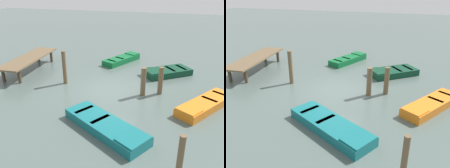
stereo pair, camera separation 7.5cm
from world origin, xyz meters
TOP-DOWN VIEW (x-y plane):
  - ground_plane at (0.00, 0.00)m, footprint 80.00×80.00m
  - dock_segment at (1.42, 6.37)m, footprint 5.54×2.02m
  - rowboat_teal at (-3.97, -0.95)m, footprint 3.11×4.11m
  - rowboat_orange at (-0.75, -4.96)m, footprint 3.66×2.91m
  - rowboat_green at (5.16, 0.80)m, footprint 3.45×2.35m
  - rowboat_dark_green at (3.34, -2.75)m, footprint 3.03×3.30m
  - mooring_piling_near_right at (0.27, -2.66)m, footprint 0.27×0.27m
  - mooring_piling_far_left at (-0.18, -1.80)m, footprint 0.28×0.28m
  - mooring_piling_mid_right at (0.08, 2.97)m, footprint 0.25×0.25m
  - mooring_piling_far_right at (-6.42, -3.89)m, footprint 0.17×0.17m

SIDE VIEW (x-z plane):
  - ground_plane at x=0.00m, z-range 0.00..0.00m
  - rowboat_teal at x=-3.97m, z-range -0.01..0.45m
  - rowboat_orange at x=-0.75m, z-range -0.01..0.45m
  - rowboat_green at x=5.16m, z-range -0.01..0.45m
  - rowboat_dark_green at x=3.34m, z-range -0.01..0.45m
  - mooring_piling_near_right at x=0.27m, z-range 0.00..1.53m
  - mooring_piling_far_left at x=-0.18m, z-range 0.00..1.56m
  - dock_segment at x=1.42m, z-range 0.36..1.31m
  - mooring_piling_mid_right at x=0.08m, z-range 0.00..2.01m
  - mooring_piling_far_right at x=-6.42m, z-range 0.00..2.03m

